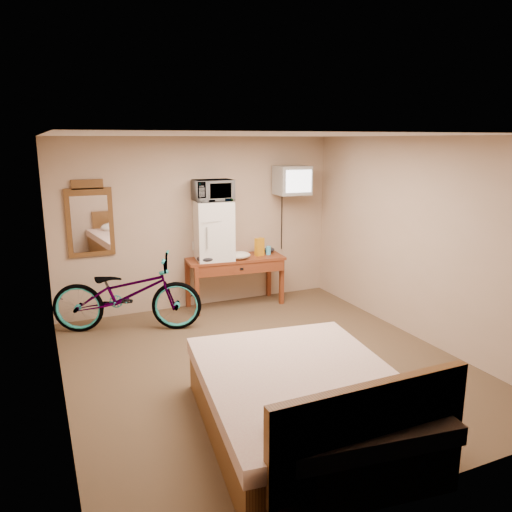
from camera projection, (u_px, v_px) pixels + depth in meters
name	position (u px, v px, depth m)	size (l,w,h in m)	color
room	(265.00, 256.00, 5.31)	(4.60, 4.64, 2.50)	#4A3825
desk	(236.00, 265.00, 7.40)	(1.49, 0.69, 0.75)	maroon
mini_fridge	(214.00, 230.00, 7.20)	(0.58, 0.56, 0.85)	white
microwave	(213.00, 190.00, 7.06)	(0.54, 0.37, 0.30)	white
snack_bag	(259.00, 247.00, 7.48)	(0.13, 0.08, 0.27)	orange
blue_cup	(268.00, 250.00, 7.55)	(0.07, 0.07, 0.13)	#44B4E9
cloth_cream	(239.00, 255.00, 7.28)	(0.35, 0.27, 0.11)	silver
cloth_dark_a	(207.00, 258.00, 7.10)	(0.30, 0.22, 0.11)	black
cloth_dark_b	(269.00, 250.00, 7.72)	(0.17, 0.14, 0.08)	black
crt_television	(292.00, 180.00, 7.52)	(0.51, 0.60, 0.43)	black
wall_mirror	(90.00, 220.00, 6.68)	(0.61, 0.04, 1.04)	brown
bicycle	(127.00, 293.00, 6.48)	(0.67, 1.92, 1.01)	black
bed	(305.00, 403.00, 4.20)	(1.88, 2.33, 0.90)	brown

